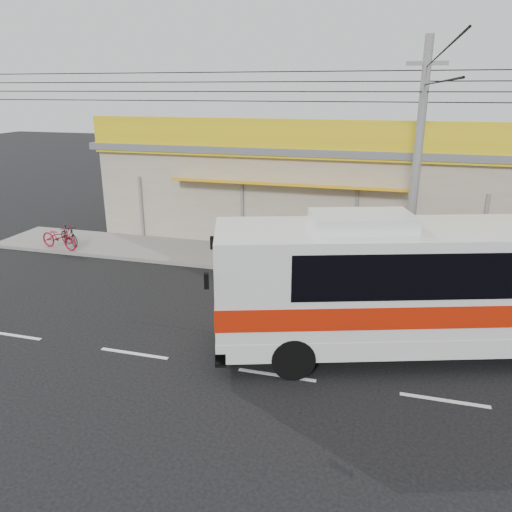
{
  "coord_description": "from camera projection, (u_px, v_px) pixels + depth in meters",
  "views": [
    {
      "loc": [
        2.45,
        -13.2,
        6.86
      ],
      "look_at": [
        -1.81,
        2.0,
        1.56
      ],
      "focal_mm": 35.0,
      "sensor_mm": 36.0,
      "label": 1
    }
  ],
  "objects": [
    {
      "name": "lane_markings",
      "position": [
        277.0,
        375.0,
        12.58
      ],
      "size": [
        50.0,
        0.12,
        0.01
      ],
      "primitive_type": null,
      "color": "silver",
      "rests_on": "ground"
    },
    {
      "name": "storefront_building",
      "position": [
        343.0,
        186.0,
        24.67
      ],
      "size": [
        22.6,
        9.2,
        5.7
      ],
      "color": "gray",
      "rests_on": "ground"
    },
    {
      "name": "ground",
      "position": [
        296.0,
        331.0,
        14.86
      ],
      "size": [
        120.0,
        120.0,
        0.0
      ],
      "primitive_type": "plane",
      "color": "black",
      "rests_on": "ground"
    },
    {
      "name": "motorbike_red",
      "position": [
        59.0,
        237.0,
        21.89
      ],
      "size": [
        2.1,
        1.08,
        1.05
      ],
      "primitive_type": "imported",
      "rotation": [
        0.0,
        0.0,
        1.37
      ],
      "color": "maroon",
      "rests_on": "sidewalk"
    },
    {
      "name": "coach_bus",
      "position": [
        464.0,
        280.0,
        13.14
      ],
      "size": [
        12.88,
        6.46,
        3.91
      ],
      "rotation": [
        0.0,
        0.0,
        0.31
      ],
      "color": "silver",
      "rests_on": "ground"
    },
    {
      "name": "utility_pole",
      "position": [
        425.0,
        85.0,
        15.68
      ],
      "size": [
        34.0,
        14.0,
        8.47
      ],
      "color": "slate",
      "rests_on": "ground"
    },
    {
      "name": "motorbike_dark",
      "position": [
        69.0,
        235.0,
        22.39
      ],
      "size": [
        1.57,
        1.13,
        0.93
      ],
      "primitive_type": "imported",
      "rotation": [
        0.0,
        0.0,
        1.07
      ],
      "color": "black",
      "rests_on": "sidewalk"
    },
    {
      "name": "sidewalk",
      "position": [
        325.0,
        264.0,
        20.32
      ],
      "size": [
        30.0,
        3.2,
        0.15
      ],
      "primitive_type": "cube",
      "color": "slate",
      "rests_on": "ground"
    }
  ]
}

